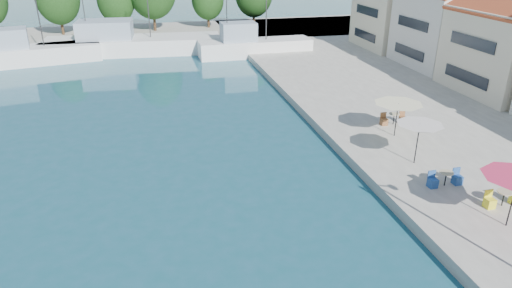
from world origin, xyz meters
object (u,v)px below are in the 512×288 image
object	(u,v)px
trawler_02	(27,54)
umbrella_white	(419,128)
umbrella_cream	(398,107)
trawler_03	(129,44)
trawler_04	(252,47)

from	to	relation	value
trawler_02	umbrella_white	world-z (taller)	trawler_02
umbrella_cream	trawler_03	bearing A→B (deg)	118.45
trawler_04	umbrella_cream	world-z (taller)	trawler_04
trawler_02	umbrella_cream	world-z (taller)	trawler_02
umbrella_cream	trawler_02	bearing A→B (deg)	133.97
trawler_04	umbrella_cream	bearing A→B (deg)	-83.71
trawler_04	trawler_02	bearing A→B (deg)	174.79
trawler_04	umbrella_white	distance (m)	30.09
trawler_03	trawler_04	bearing A→B (deg)	-15.21
trawler_02	trawler_03	distance (m)	10.72
trawler_02	trawler_04	world-z (taller)	same
trawler_02	umbrella_cream	distance (m)	39.01
trawler_04	trawler_03	bearing A→B (deg)	160.18
trawler_03	umbrella_white	bearing A→B (deg)	-61.51
trawler_03	umbrella_cream	bearing A→B (deg)	-57.60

